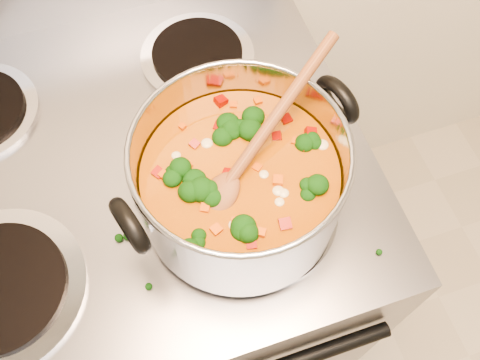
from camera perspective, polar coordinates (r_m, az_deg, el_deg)
name	(u,v)px	position (r m, az deg, el deg)	size (l,w,h in m)	color
electric_range	(152,257)	(1.27, -9.34, -8.16)	(0.79, 0.72, 1.08)	gray
stockpot	(240,181)	(0.72, 0.04, -0.11)	(0.35, 0.28, 0.17)	#ABABB3
wooden_spoon	(249,154)	(0.69, 0.94, 2.74)	(0.26, 0.19, 0.12)	brown
cooktop_crumbs	(185,194)	(0.81, -5.86, -1.44)	(0.35, 0.30, 0.01)	black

